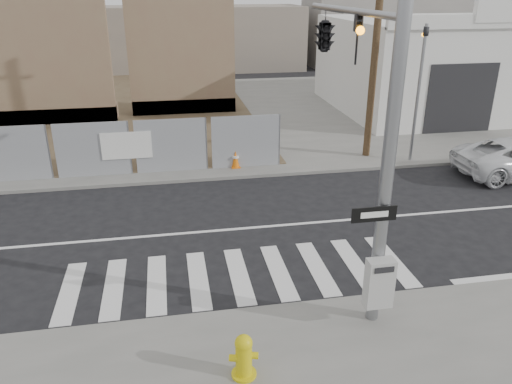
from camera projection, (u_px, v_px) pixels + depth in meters
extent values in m
plane|color=black|center=(226.00, 230.00, 14.56)|extent=(100.00, 100.00, 0.00)
cube|color=slate|center=(194.00, 114.00, 27.24)|extent=(50.00, 20.00, 0.12)
cylinder|color=gray|center=(388.00, 161.00, 9.22)|extent=(0.26, 0.26, 7.00)
cylinder|color=gray|center=(349.00, 10.00, 10.62)|extent=(0.14, 5.20, 0.14)
cube|color=#B2B2AF|center=(379.00, 283.00, 9.91)|extent=(0.55, 0.30, 1.05)
cube|color=black|center=(374.00, 214.00, 9.42)|extent=(0.90, 0.03, 0.30)
cube|color=silver|center=(375.00, 215.00, 9.40)|extent=(0.55, 0.01, 0.12)
imported|color=black|center=(357.00, 40.00, 10.28)|extent=(0.16, 0.20, 1.00)
imported|color=black|center=(325.00, 31.00, 12.28)|extent=(0.53, 2.48, 1.00)
cylinder|color=gray|center=(418.00, 95.00, 19.01)|extent=(0.12, 0.12, 5.20)
imported|color=black|center=(426.00, 26.00, 18.04)|extent=(0.16, 0.20, 1.00)
cube|color=#7B5D49|center=(43.00, 41.00, 23.61)|extent=(6.00, 0.50, 8.00)
cube|color=#7B5D49|center=(57.00, 114.00, 25.37)|extent=(6.00, 1.30, 0.80)
cube|color=#7B5D49|center=(181.00, 37.00, 25.60)|extent=(5.50, 0.50, 8.00)
cube|color=#7B5D49|center=(184.00, 105.00, 27.35)|extent=(5.50, 1.30, 0.80)
cube|color=silver|center=(446.00, 64.00, 27.70)|extent=(12.00, 10.00, 4.80)
cube|color=black|center=(461.00, 99.00, 23.12)|extent=(3.40, 0.06, 3.20)
cylinder|color=brown|center=(377.00, 28.00, 18.65)|extent=(0.28, 0.28, 10.00)
cylinder|color=#CFBC0B|center=(244.00, 374.00, 8.99)|extent=(0.56, 0.56, 0.05)
cylinder|color=#CFBC0B|center=(244.00, 360.00, 8.87)|extent=(0.36, 0.36, 0.68)
sphere|color=#CFBC0B|center=(244.00, 343.00, 8.73)|extent=(0.32, 0.32, 0.32)
cylinder|color=#CFBC0B|center=(234.00, 358.00, 8.82)|extent=(0.19, 0.16, 0.13)
cylinder|color=#CFBC0B|center=(254.00, 355.00, 8.88)|extent=(0.19, 0.16, 0.13)
cube|color=orange|center=(236.00, 167.00, 19.18)|extent=(0.35, 0.35, 0.03)
cone|color=orange|center=(236.00, 159.00, 19.06)|extent=(0.31, 0.31, 0.66)
cylinder|color=silver|center=(236.00, 157.00, 19.02)|extent=(0.25, 0.25, 0.07)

